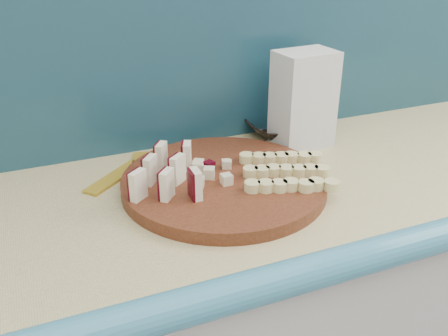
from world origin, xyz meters
TOP-DOWN VIEW (x-y plane):
  - backsplash at (0.10, 1.79)m, footprint 2.20×0.02m
  - cutting_board at (0.15, 1.52)m, footprint 0.55×0.55m
  - apple_wedges at (0.03, 1.53)m, footprint 0.16×0.19m
  - apple_chunks at (0.12, 1.53)m, footprint 0.06×0.07m
  - banana_slices at (0.27, 1.47)m, footprint 0.22×0.21m
  - brown_bowl at (0.40, 1.73)m, footprint 0.18×0.18m
  - flour_bag at (0.42, 1.66)m, footprint 0.15×0.11m
  - banana_peel at (0.00, 1.65)m, footprint 0.23×0.21m

SIDE VIEW (x-z plane):
  - banana_peel at x=0.00m, z-range 0.91..0.92m
  - cutting_board at x=0.15m, z-range 0.91..0.94m
  - brown_bowl at x=0.40m, z-range 0.91..0.95m
  - banana_slices at x=0.27m, z-range 0.94..0.96m
  - apple_chunks at x=0.12m, z-range 0.94..0.96m
  - apple_wedges at x=0.03m, z-range 0.94..1.00m
  - flour_bag at x=0.42m, z-range 0.91..1.15m
  - backsplash at x=0.10m, z-range 0.91..1.41m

